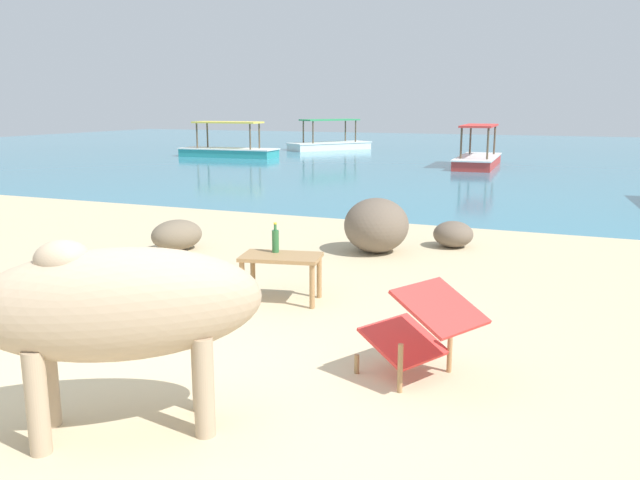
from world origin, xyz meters
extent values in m
cube|color=#CCB78E|center=(0.00, 0.00, 0.02)|extent=(18.00, 14.00, 0.04)
cube|color=teal|center=(0.00, 22.00, 0.00)|extent=(60.00, 36.00, 0.03)
cylinder|color=tan|center=(-0.09, -0.65, 0.34)|extent=(0.12, 0.12, 0.60)
cylinder|color=tan|center=(-0.29, -0.38, 0.34)|extent=(0.12, 0.12, 0.60)
cylinder|color=tan|center=(0.63, -0.13, 0.34)|extent=(0.12, 0.12, 0.60)
cylinder|color=tan|center=(0.44, 0.14, 0.34)|extent=(0.12, 0.12, 0.60)
ellipsoid|color=tan|center=(0.17, -0.26, 0.81)|extent=(1.68, 1.44, 0.65)
ellipsoid|color=tan|center=(-0.06, -0.42, 1.09)|extent=(0.40, 0.39, 0.22)
cube|color=#A37A4C|center=(-0.11, 2.42, 0.48)|extent=(0.83, 0.59, 0.04)
cylinder|color=#A37A4C|center=(0.18, 2.66, 0.25)|extent=(0.05, 0.05, 0.42)
cylinder|color=#A37A4C|center=(0.26, 2.31, 0.25)|extent=(0.05, 0.05, 0.42)
cylinder|color=#A37A4C|center=(-0.48, 2.52, 0.25)|extent=(0.05, 0.05, 0.42)
cylinder|color=#A37A4C|center=(-0.41, 2.17, 0.25)|extent=(0.05, 0.05, 0.42)
cylinder|color=#2D6B38|center=(-0.22, 2.51, 0.61)|extent=(0.07, 0.07, 0.22)
cylinder|color=#2D6B38|center=(-0.22, 2.51, 0.75)|extent=(0.03, 0.03, 0.06)
cylinder|color=yellow|center=(-0.22, 2.51, 0.79)|extent=(0.03, 0.03, 0.02)
cylinder|color=#A37A4C|center=(1.15, 1.04, 0.11)|extent=(0.04, 0.04, 0.14)
cylinder|color=#A37A4C|center=(1.38, 1.51, 0.11)|extent=(0.04, 0.04, 0.14)
cylinder|color=#A37A4C|center=(1.52, 0.86, 0.21)|extent=(0.04, 0.04, 0.34)
cylinder|color=#A37A4C|center=(1.75, 1.32, 0.21)|extent=(0.04, 0.04, 0.34)
cube|color=red|center=(1.45, 1.18, 0.28)|extent=(0.62, 0.66, 0.21)
cube|color=red|center=(1.73, 1.04, 0.61)|extent=(0.65, 0.67, 0.23)
ellipsoid|color=#756651|center=(-2.38, 3.95, 0.24)|extent=(0.78, 0.85, 0.40)
ellipsoid|color=#6B5B4C|center=(0.94, 5.53, 0.21)|extent=(0.64, 0.63, 0.35)
ellipsoid|color=#6B5B4C|center=(0.08, 4.84, 0.39)|extent=(0.97, 1.03, 0.71)
cube|color=white|center=(-7.84, 23.07, 0.16)|extent=(2.96, 3.58, 0.28)
cube|color=white|center=(-7.84, 23.07, 0.32)|extent=(3.05, 3.67, 0.04)
cylinder|color=brown|center=(-8.14, 21.96, 0.77)|extent=(0.06, 0.06, 0.95)
cylinder|color=brown|center=(-8.77, 22.40, 0.77)|extent=(0.06, 0.06, 0.95)
cylinder|color=brown|center=(-6.90, 23.73, 0.77)|extent=(0.06, 0.06, 0.95)
cylinder|color=brown|center=(-7.54, 24.17, 0.77)|extent=(0.06, 0.06, 0.95)
cube|color=#339356|center=(-7.84, 23.07, 1.28)|extent=(2.21, 2.60, 0.06)
cube|color=#C63833|center=(-0.71, 17.66, 0.16)|extent=(1.27, 3.65, 0.28)
cube|color=white|center=(-0.71, 17.66, 0.32)|extent=(1.33, 3.72, 0.04)
cylinder|color=brown|center=(-1.15, 18.72, 0.77)|extent=(0.06, 0.06, 0.95)
cylinder|color=brown|center=(-0.38, 18.76, 0.77)|extent=(0.06, 0.06, 0.95)
cylinder|color=brown|center=(-1.04, 16.56, 0.77)|extent=(0.06, 0.06, 0.95)
cylinder|color=brown|center=(-0.27, 16.60, 0.77)|extent=(0.06, 0.06, 0.95)
cube|color=red|center=(-0.71, 17.66, 1.28)|extent=(1.06, 2.56, 0.06)
cube|color=teal|center=(-9.85, 18.02, 0.16)|extent=(3.65, 1.27, 0.28)
cube|color=white|center=(-9.85, 18.02, 0.32)|extent=(3.72, 1.33, 0.04)
cylinder|color=brown|center=(-10.91, 17.58, 0.77)|extent=(0.06, 0.06, 0.95)
cylinder|color=brown|center=(-10.95, 18.35, 0.77)|extent=(0.06, 0.06, 0.95)
cylinder|color=brown|center=(-8.75, 17.69, 0.77)|extent=(0.06, 0.06, 0.95)
cylinder|color=brown|center=(-8.79, 18.46, 0.77)|extent=(0.06, 0.06, 0.95)
cube|color=#EFD14C|center=(-9.85, 18.02, 1.28)|extent=(2.56, 1.05, 0.06)
camera|label=1|loc=(2.58, -3.10, 1.92)|focal=36.69mm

